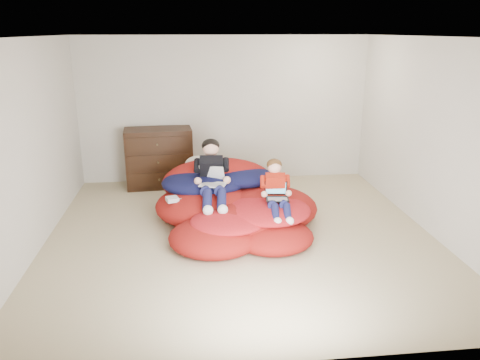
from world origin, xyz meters
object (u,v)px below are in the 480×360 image
object	(u,v)px
beanbag_pile	(234,206)
laptop_black	(277,194)
younger_boy	(276,189)
dresser	(159,158)
older_boy	(212,173)
laptop_white	(213,179)

from	to	relation	value
beanbag_pile	laptop_black	bearing A→B (deg)	-36.04
beanbag_pile	younger_boy	size ratio (longest dim) A/B	2.68
dresser	beanbag_pile	xyz separation A→B (m)	(1.10, -1.81, -0.24)
older_boy	laptop_black	world-z (taller)	older_boy
younger_boy	laptop_white	distance (m)	0.92
laptop_white	younger_boy	bearing A→B (deg)	-28.79
beanbag_pile	younger_boy	bearing A→B (deg)	-34.43
younger_boy	dresser	bearing A→B (deg)	126.88
younger_boy	laptop_black	world-z (taller)	younger_boy
older_boy	younger_boy	xyz separation A→B (m)	(0.81, -0.50, -0.09)
dresser	younger_boy	bearing A→B (deg)	-53.12
dresser	younger_boy	distance (m)	2.71
beanbag_pile	laptop_black	world-z (taller)	beanbag_pile
dresser	younger_boy	xyz separation A→B (m)	(1.62, -2.17, 0.11)
laptop_white	laptop_black	size ratio (longest dim) A/B	1.44
beanbag_pile	older_boy	size ratio (longest dim) A/B	2.00
beanbag_pile	laptop_black	distance (m)	0.71
laptop_white	beanbag_pile	bearing A→B (deg)	-16.56
beanbag_pile	laptop_black	xyz separation A→B (m)	(0.52, -0.38, 0.28)
dresser	younger_boy	world-z (taller)	dresser
dresser	beanbag_pile	world-z (taller)	dresser
dresser	beanbag_pile	bearing A→B (deg)	-58.63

